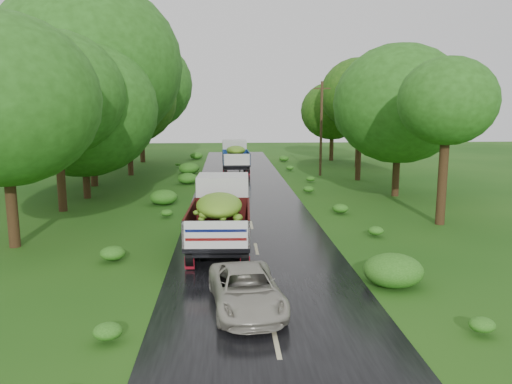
{
  "coord_description": "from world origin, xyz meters",
  "views": [
    {
      "loc": [
        -1.16,
        -15.18,
        5.71
      ],
      "look_at": [
        0.2,
        7.53,
        1.7
      ],
      "focal_mm": 35.0,
      "sensor_mm": 36.0,
      "label": 1
    }
  ],
  "objects": [
    {
      "name": "trees_right",
      "position": [
        9.78,
        23.05,
        5.66
      ],
      "size": [
        5.42,
        31.06,
        8.35
      ],
      "color": "black",
      "rests_on": "ground"
    },
    {
      "name": "ground",
      "position": [
        0.0,
        0.0,
        0.0
      ],
      "size": [
        120.0,
        120.0,
        0.0
      ],
      "primitive_type": "plane",
      "color": "#15420E",
      "rests_on": "ground"
    },
    {
      "name": "truck_near",
      "position": [
        -1.39,
        4.44,
        1.51
      ],
      "size": [
        2.49,
        6.44,
        2.67
      ],
      "rotation": [
        0.0,
        0.0,
        -0.04
      ],
      "color": "black",
      "rests_on": "ground"
    },
    {
      "name": "shrubs",
      "position": [
        0.0,
        14.0,
        0.35
      ],
      "size": [
        11.9,
        44.0,
        0.7
      ],
      "color": "#245C16",
      "rests_on": "ground"
    },
    {
      "name": "road_lines",
      "position": [
        0.0,
        6.0,
        0.02
      ],
      "size": [
        0.12,
        69.6,
        0.0
      ],
      "color": "#BFB78C",
      "rests_on": "road"
    },
    {
      "name": "truck_far",
      "position": [
        -0.39,
        27.72,
        1.45
      ],
      "size": [
        2.29,
        6.15,
        2.57
      ],
      "rotation": [
        0.0,
        0.0,
        0.02
      ],
      "color": "black",
      "rests_on": "ground"
    },
    {
      "name": "utility_pole",
      "position": [
        6.45,
        24.56,
        3.86
      ],
      "size": [
        1.31,
        0.33,
        7.5
      ],
      "rotation": [
        0.0,
        0.0,
        -0.18
      ],
      "color": "#382616",
      "rests_on": "ground"
    },
    {
      "name": "car",
      "position": [
        -0.64,
        -1.87,
        0.58
      ],
      "size": [
        2.28,
        4.22,
        1.12
      ],
      "primitive_type": "imported",
      "rotation": [
        0.0,
        0.0,
        0.11
      ],
      "color": "#A8A495",
      "rests_on": "road"
    },
    {
      "name": "trees_left",
      "position": [
        -10.0,
        21.48,
        6.78
      ],
      "size": [
        6.2,
        34.35,
        10.59
      ],
      "color": "black",
      "rests_on": "ground"
    },
    {
      "name": "road",
      "position": [
        0.0,
        5.0,
        0.01
      ],
      "size": [
        6.5,
        80.0,
        0.02
      ],
      "primitive_type": "cube",
      "color": "black",
      "rests_on": "ground"
    }
  ]
}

